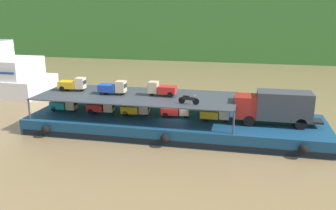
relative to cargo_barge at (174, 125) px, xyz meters
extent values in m
plane|color=olive|center=(0.00, 0.03, -0.75)|extent=(400.00, 400.00, 0.00)
cube|color=navy|center=(0.00, 0.03, 0.00)|extent=(28.59, 8.04, 1.50)
cube|color=black|center=(0.00, -4.01, -0.40)|extent=(28.02, 0.06, 0.50)
sphere|color=black|center=(-11.43, -4.23, 0.10)|extent=(0.79, 0.79, 0.79)
sphere|color=black|center=(0.00, -4.23, 0.10)|extent=(0.79, 0.79, 0.79)
sphere|color=black|center=(11.43, -4.23, 0.10)|extent=(0.79, 0.79, 0.79)
cube|color=maroon|center=(6.69, -0.22, 2.35)|extent=(2.03, 2.21, 2.00)
cube|color=#192833|center=(5.66, -0.23, 2.70)|extent=(0.08, 1.84, 0.60)
cube|color=#33383D|center=(10.09, -0.17, 2.60)|extent=(4.83, 2.36, 2.50)
cube|color=black|center=(10.09, -0.17, 1.30)|extent=(6.82, 1.46, 0.20)
cylinder|color=black|center=(7.08, 0.80, 1.25)|extent=(1.00, 0.29, 1.00)
cylinder|color=black|center=(7.11, -1.22, 1.25)|extent=(1.00, 0.29, 1.00)
cylinder|color=black|center=(11.52, 0.85, 1.25)|extent=(1.00, 0.29, 1.00)
cylinder|color=black|center=(11.55, -1.17, 1.25)|extent=(1.00, 0.29, 1.00)
cylinder|color=#383D47|center=(5.81, 3.57, 1.75)|extent=(0.16, 0.16, 2.00)
cylinder|color=#383D47|center=(5.81, -3.51, 1.75)|extent=(0.16, 0.16, 2.00)
cylinder|color=#383D47|center=(-13.41, 3.57, 1.75)|extent=(0.16, 0.16, 2.00)
cylinder|color=#383D47|center=(-13.41, -3.51, 1.75)|extent=(0.16, 0.16, 2.00)
cube|color=#383D47|center=(-3.80, 0.03, 2.70)|extent=(19.39, 7.24, 0.10)
cube|color=teal|center=(-12.05, -0.25, 1.38)|extent=(1.73, 1.25, 0.70)
cube|color=#C6B793|center=(-10.65, -0.29, 1.58)|extent=(0.93, 1.03, 1.10)
cube|color=#19232D|center=(-10.18, -0.31, 1.69)|extent=(0.07, 0.85, 0.38)
cylinder|color=black|center=(-10.50, -0.30, 1.03)|extent=(0.56, 0.16, 0.56)
cylinder|color=black|center=(-12.46, -0.77, 1.03)|extent=(0.56, 0.16, 0.56)
cylinder|color=black|center=(-12.43, 0.29, 1.03)|extent=(0.56, 0.16, 0.56)
cube|color=red|center=(-8.01, -0.22, 1.38)|extent=(1.71, 1.22, 0.70)
cube|color=beige|center=(-6.61, -0.20, 1.58)|extent=(0.91, 1.01, 1.10)
cube|color=#19232D|center=(-6.14, -0.19, 1.69)|extent=(0.05, 0.85, 0.38)
cylinder|color=black|center=(-6.46, -0.20, 1.03)|extent=(0.56, 0.15, 0.56)
cylinder|color=black|center=(-8.40, -0.75, 1.03)|extent=(0.56, 0.15, 0.56)
cylinder|color=black|center=(-8.42, 0.31, 1.03)|extent=(0.56, 0.15, 0.56)
cube|color=gold|center=(-4.38, -0.23, 1.38)|extent=(1.76, 1.28, 0.70)
cube|color=#C6B793|center=(-2.99, -0.16, 1.58)|extent=(0.95, 1.04, 1.10)
cube|color=#19232D|center=(-2.52, -0.13, 1.69)|extent=(0.08, 0.85, 0.38)
cylinder|color=black|center=(-2.84, -0.15, 1.03)|extent=(0.57, 0.17, 0.56)
cylinder|color=black|center=(-4.76, -0.78, 1.03)|extent=(0.57, 0.17, 0.56)
cylinder|color=black|center=(-4.81, 0.28, 1.03)|extent=(0.57, 0.17, 0.56)
cube|color=red|center=(-0.43, 0.12, 1.38)|extent=(1.76, 1.29, 0.70)
cube|color=#C6B793|center=(0.97, 0.19, 1.58)|extent=(0.95, 1.04, 1.10)
cube|color=#19232D|center=(1.44, 0.21, 1.69)|extent=(0.08, 0.85, 0.38)
cylinder|color=black|center=(1.12, 0.20, 1.03)|extent=(0.57, 0.17, 0.56)
cylinder|color=black|center=(-0.80, -0.43, 1.03)|extent=(0.57, 0.17, 0.56)
cylinder|color=black|center=(-0.85, 0.63, 1.03)|extent=(0.57, 0.17, 0.56)
cube|color=gold|center=(3.44, -0.19, 1.38)|extent=(1.70, 1.20, 0.70)
cube|color=beige|center=(4.84, -0.20, 1.58)|extent=(0.90, 1.00, 1.10)
cube|color=#19232D|center=(5.31, -0.20, 1.69)|extent=(0.04, 0.85, 0.38)
cylinder|color=black|center=(4.99, -0.20, 1.03)|extent=(0.56, 0.14, 0.56)
cylinder|color=black|center=(3.04, -0.72, 1.03)|extent=(0.56, 0.14, 0.56)
cylinder|color=black|center=(3.04, 0.34, 1.03)|extent=(0.56, 0.14, 0.56)
cube|color=gold|center=(-11.40, 0.55, 3.38)|extent=(1.76, 1.29, 0.70)
cube|color=beige|center=(-10.00, 0.63, 3.58)|extent=(0.95, 1.05, 1.10)
cube|color=#19232D|center=(-9.53, 0.65, 3.69)|extent=(0.09, 0.85, 0.38)
cylinder|color=black|center=(-9.85, 0.64, 3.03)|extent=(0.57, 0.17, 0.56)
cylinder|color=black|center=(-11.77, 0.00, 3.03)|extent=(0.57, 0.17, 0.56)
cylinder|color=black|center=(-11.83, 1.06, 3.03)|extent=(0.57, 0.17, 0.56)
cube|color=#1E47B7|center=(-6.77, -0.06, 3.38)|extent=(1.70, 1.20, 0.70)
cube|color=beige|center=(-5.37, -0.06, 3.58)|extent=(0.90, 1.00, 1.10)
cube|color=#19232D|center=(-4.90, -0.06, 3.69)|extent=(0.04, 0.85, 0.38)
cylinder|color=black|center=(-5.22, -0.06, 3.03)|extent=(0.56, 0.14, 0.56)
cylinder|color=black|center=(-7.17, -0.59, 3.03)|extent=(0.56, 0.14, 0.56)
cylinder|color=black|center=(-7.17, 0.47, 3.03)|extent=(0.56, 0.14, 0.56)
cube|color=red|center=(-0.78, 0.36, 3.38)|extent=(1.70, 1.20, 0.70)
cube|color=#C6B793|center=(-2.18, 0.36, 3.58)|extent=(0.90, 1.00, 1.10)
cube|color=#19232D|center=(-2.65, 0.36, 3.69)|extent=(0.04, 0.85, 0.38)
cylinder|color=black|center=(-2.33, 0.36, 3.03)|extent=(0.56, 0.14, 0.56)
cylinder|color=black|center=(-0.38, 0.89, 3.03)|extent=(0.56, 0.14, 0.56)
cylinder|color=black|center=(-0.38, -0.17, 3.03)|extent=(0.56, 0.14, 0.56)
cylinder|color=black|center=(2.38, -2.20, 3.05)|extent=(0.61, 0.16, 0.60)
cylinder|color=black|center=(1.09, -2.08, 3.05)|extent=(0.61, 0.16, 0.60)
cube|color=black|center=(1.74, -2.14, 3.27)|extent=(1.11, 0.30, 0.28)
cube|color=black|center=(1.49, -2.12, 3.45)|extent=(0.62, 0.26, 0.12)
cylinder|color=#B2B2B7|center=(2.28, -2.19, 3.60)|extent=(0.09, 0.55, 0.04)
camera|label=1|loc=(6.62, -33.00, 11.23)|focal=38.68mm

